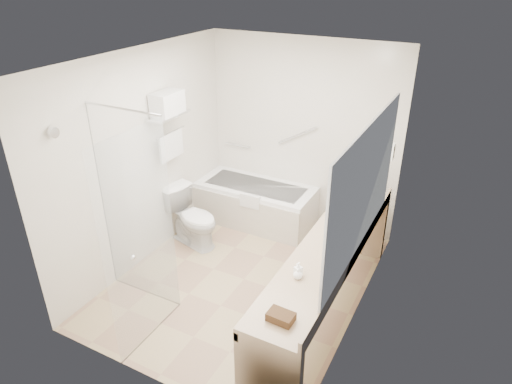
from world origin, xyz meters
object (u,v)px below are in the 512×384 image
at_px(vanity_counter, 327,266).
at_px(amenity_basket, 281,317).
at_px(bathtub, 256,203).
at_px(water_bottle_left, 339,213).
at_px(toilet, 193,218).

bearing_deg(vanity_counter, amenity_basket, -89.81).
xyz_separation_m(bathtub, water_bottle_left, (1.44, -0.87, 0.67)).
bearing_deg(bathtub, amenity_basket, -58.50).
bearing_deg(water_bottle_left, toilet, 179.76).
relative_size(toilet, amenity_basket, 3.70).
distance_m(bathtub, water_bottle_left, 1.81).
xyz_separation_m(toilet, amenity_basket, (1.98, -1.63, 0.52)).
distance_m(vanity_counter, toilet, 2.06).
height_order(bathtub, vanity_counter, vanity_counter).
bearing_deg(vanity_counter, bathtub, 137.65).
bearing_deg(vanity_counter, toilet, 165.02).
xyz_separation_m(vanity_counter, amenity_basket, (0.00, -1.10, 0.24)).
relative_size(bathtub, vanity_counter, 0.59).
height_order(bathtub, amenity_basket, amenity_basket).
height_order(vanity_counter, water_bottle_left, water_bottle_left).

